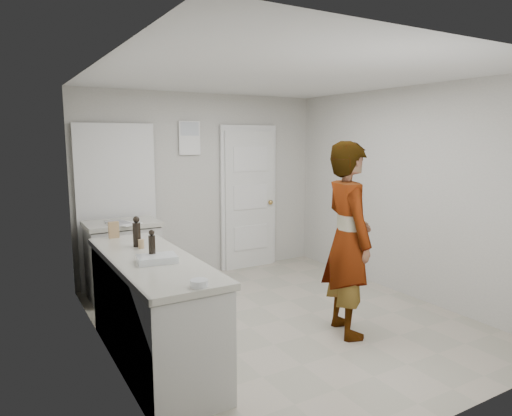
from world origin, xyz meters
TOP-DOWN VIEW (x-y plane):
  - ground at (0.00, 0.00)m, footprint 4.00×4.00m
  - room_shell at (-0.17, 1.95)m, footprint 4.00×4.00m
  - main_counter at (-1.45, -0.20)m, footprint 0.64×1.96m
  - side_counter at (-1.25, 1.55)m, footprint 0.84×0.61m
  - person at (0.38, -0.56)m, footprint 0.62×0.78m
  - cake_mix_box at (-1.54, 0.70)m, footprint 0.10×0.05m
  - spice_jar at (-1.43, 0.14)m, footprint 0.05×0.05m
  - oil_cruet_a at (-1.44, 0.23)m, footprint 0.07×0.07m
  - oil_cruet_b at (-1.46, -0.29)m, footprint 0.06×0.06m
  - baking_dish at (-1.45, -0.37)m, footprint 0.33×0.26m
  - egg_bowl at (-1.40, -1.10)m, footprint 0.12×0.12m
  - papers at (-1.26, 1.39)m, footprint 0.38×0.40m

SIDE VIEW (x-z plane):
  - ground at x=0.00m, z-range 0.00..0.00m
  - main_counter at x=-1.45m, z-range -0.04..0.89m
  - side_counter at x=-1.25m, z-range -0.03..0.89m
  - papers at x=-1.26m, z-range 0.93..0.94m
  - person at x=0.38m, z-range 0.00..1.87m
  - egg_bowl at x=-1.40m, z-range 0.93..0.97m
  - baking_dish at x=-1.45m, z-range 0.92..0.98m
  - spice_jar at x=-1.43m, z-range 0.93..1.01m
  - cake_mix_box at x=-1.54m, z-range 0.93..1.09m
  - room_shell at x=-0.17m, z-range -0.98..3.02m
  - oil_cruet_b at x=-1.46m, z-range 0.92..1.17m
  - oil_cruet_a at x=-1.44m, z-range 0.92..1.20m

